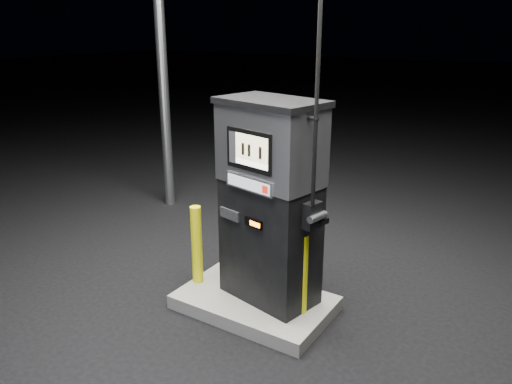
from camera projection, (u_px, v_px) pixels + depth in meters
The scene contains 5 objects.
ground at pixel (255, 309), 5.37m from camera, with size 80.00×80.00×0.00m, color black.
pump_island at pixel (255, 302), 5.34m from camera, with size 1.60×1.00×0.15m, color slate.
fuel_dispenser at pixel (270, 201), 4.99m from camera, with size 1.21×0.82×4.34m.
bollard_left at pixel (197, 245), 5.49m from camera, with size 0.12×0.12×0.90m, color #ECEA0D.
bollard_right at pixel (302, 274), 4.91m from camera, with size 0.11×0.11×0.84m, color #ECEA0D.
Camera 1 is at (2.53, -3.94, 2.91)m, focal length 35.00 mm.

